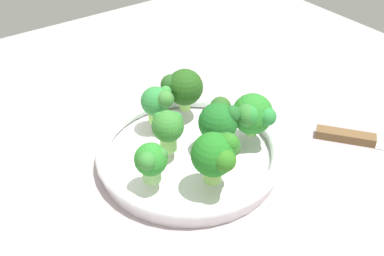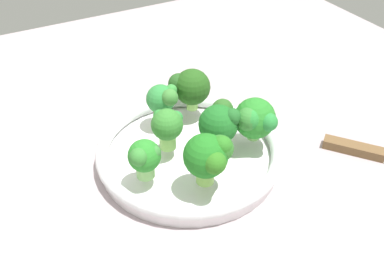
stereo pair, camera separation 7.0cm
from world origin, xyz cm
name	(u,v)px [view 1 (the left image)]	position (x,y,z in cm)	size (l,w,h in cm)	color
ground_plane	(202,179)	(0.00, 0.00, -1.25)	(130.00, 130.00, 2.50)	#B2A2A8
bowl	(192,152)	(-0.47, -3.27, 1.70)	(28.84, 28.84, 3.33)	white
broccoli_floret_0	(168,127)	(3.04, -4.41, 7.29)	(5.18, 4.80, 6.62)	#91CE63
broccoli_floret_1	(219,121)	(-4.17, -1.41, 7.24)	(6.28, 6.21, 6.76)	#99CF70
broccoli_floret_2	(253,115)	(-9.16, 0.49, 7.31)	(6.85, 6.98, 6.95)	#7ABB5D
broccoli_floret_3	(217,154)	(1.54, 5.33, 8.04)	(6.86, 6.99, 7.67)	#89BF54
broccoli_floret_4	(183,87)	(-4.93, -12.12, 7.57)	(6.62, 6.14, 7.28)	#A2D86B
broccoli_floret_5	(151,160)	(8.80, 0.05, 6.85)	(4.78, 4.74, 5.96)	#8ECE73
broccoli_floret_6	(158,102)	(0.48, -11.40, 7.11)	(5.16, 5.61, 6.29)	#9DD661
knife	(375,142)	(-27.31, 11.04, 0.55)	(18.44, 22.31, 1.50)	silver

